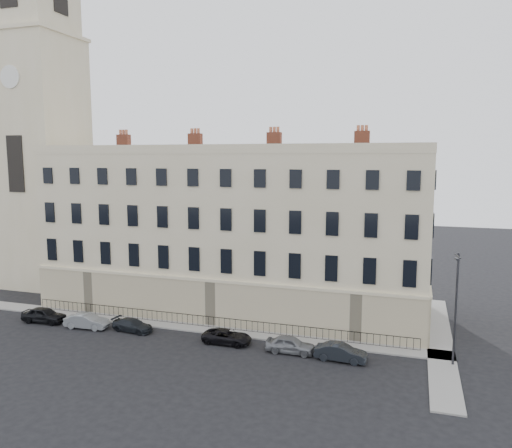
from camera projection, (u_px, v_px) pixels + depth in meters
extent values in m
plane|color=black|center=(255.00, 360.00, 36.39)|extent=(160.00, 160.00, 0.00)
cube|color=beige|center=(234.00, 232.00, 48.52)|extent=(36.00, 12.00, 15.00)
cube|color=#C1B391|center=(211.00, 304.00, 43.52)|extent=(36.10, 0.18, 4.00)
cube|color=#C1B391|center=(428.00, 303.00, 43.79)|extent=(0.18, 12.10, 4.00)
cube|color=beige|center=(210.00, 149.00, 41.95)|extent=(36.00, 0.35, 0.80)
cube|color=beige|center=(432.00, 149.00, 42.06)|extent=(0.35, 12.00, 0.80)
cube|color=brown|center=(124.00, 144.00, 51.02)|extent=(1.30, 0.70, 2.00)
cube|color=brown|center=(195.00, 144.00, 48.60)|extent=(1.30, 0.70, 2.00)
cube|color=brown|center=(274.00, 143.00, 46.18)|extent=(1.30, 0.70, 2.00)
cube|color=brown|center=(362.00, 142.00, 43.75)|extent=(1.30, 0.70, 2.00)
cube|color=beige|center=(43.00, 163.00, 56.81)|extent=(8.00, 8.00, 28.00)
cylinder|color=white|center=(10.00, 77.00, 51.78)|extent=(2.40, 0.14, 2.40)
cube|color=gray|center=(165.00, 324.00, 44.12)|extent=(48.00, 2.00, 0.12)
cube|color=gray|center=(440.00, 341.00, 39.99)|extent=(2.00, 24.00, 0.12)
cube|color=black|center=(208.00, 317.00, 43.16)|extent=(35.00, 0.04, 0.04)
cube|color=black|center=(208.00, 327.00, 43.28)|extent=(35.00, 0.04, 0.04)
imported|color=black|center=(44.00, 315.00, 44.68)|extent=(4.11, 1.86, 1.37)
imported|color=gray|center=(87.00, 321.00, 43.17)|extent=(3.95, 1.66, 1.27)
imported|color=black|center=(133.00, 325.00, 42.40)|extent=(3.83, 1.91, 1.07)
imported|color=black|center=(227.00, 337.00, 39.65)|extent=(3.97, 1.84, 1.10)
imported|color=slate|center=(290.00, 345.00, 37.75)|extent=(3.76, 1.54, 1.28)
imported|color=black|center=(341.00, 352.00, 36.27)|extent=(3.84, 1.51, 1.24)
cylinder|color=#2D2E32|center=(456.00, 310.00, 34.91)|extent=(0.16, 0.16, 8.17)
cylinder|color=#2D2E32|center=(458.00, 256.00, 33.75)|extent=(0.34, 1.53, 0.10)
cube|color=#2D2E32|center=(457.00, 259.00, 33.12)|extent=(0.26, 0.53, 0.12)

